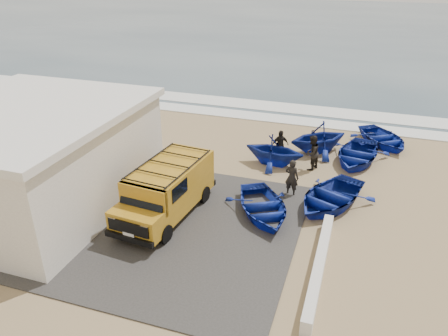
% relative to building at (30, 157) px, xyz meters
% --- Properties ---
extents(ground, '(160.00, 160.00, 0.00)m').
position_rel_building_xyz_m(ground, '(7.50, 2.00, -2.16)').
color(ground, '#A1875E').
extents(slab, '(12.00, 10.00, 0.05)m').
position_rel_building_xyz_m(slab, '(5.50, -0.00, -2.14)').
color(slab, '#3D3B38').
rests_on(slab, ground).
extents(ocean, '(180.00, 88.00, 0.01)m').
position_rel_building_xyz_m(ocean, '(7.50, 58.00, -2.16)').
color(ocean, '#385166').
rests_on(ocean, ground).
extents(surf_line, '(180.00, 1.60, 0.06)m').
position_rel_building_xyz_m(surf_line, '(7.50, 14.00, -2.13)').
color(surf_line, white).
rests_on(surf_line, ground).
extents(surf_wash, '(180.00, 2.20, 0.04)m').
position_rel_building_xyz_m(surf_wash, '(7.50, 16.50, -2.14)').
color(surf_wash, white).
rests_on(surf_wash, ground).
extents(building, '(8.40, 9.40, 4.30)m').
position_rel_building_xyz_m(building, '(0.00, 0.00, 0.00)').
color(building, white).
rests_on(building, ground).
extents(parapet, '(0.35, 6.00, 0.55)m').
position_rel_building_xyz_m(parapet, '(12.50, -1.00, -1.89)').
color(parapet, silver).
rests_on(parapet, ground).
extents(van, '(2.56, 5.46, 2.27)m').
position_rel_building_xyz_m(van, '(5.94, 0.86, -0.94)').
color(van, '#BD871C').
rests_on(van, ground).
extents(boat_near_left, '(4.31, 4.74, 0.80)m').
position_rel_building_xyz_m(boat_near_left, '(9.77, 2.01, -1.76)').
color(boat_near_left, '#132997').
rests_on(boat_near_left, ground).
extents(boat_near_right, '(4.44, 5.09, 0.88)m').
position_rel_building_xyz_m(boat_near_right, '(12.35, 3.72, -1.72)').
color(boat_near_right, '#132997').
rests_on(boat_near_right, ground).
extents(boat_mid_left, '(3.38, 3.01, 1.63)m').
position_rel_building_xyz_m(boat_mid_left, '(9.12, 7.04, -1.35)').
color(boat_mid_left, '#132997').
rests_on(boat_mid_left, ground).
extents(boat_mid_right, '(3.65, 4.64, 0.87)m').
position_rel_building_xyz_m(boat_mid_right, '(13.21, 8.73, -1.73)').
color(boat_mid_right, '#132997').
rests_on(boat_mid_right, ground).
extents(boat_far_left, '(4.49, 4.44, 1.79)m').
position_rel_building_xyz_m(boat_far_left, '(11.07, 9.34, -1.27)').
color(boat_far_left, '#132997').
rests_on(boat_far_left, ground).
extents(boat_far_right, '(4.42, 4.76, 0.80)m').
position_rel_building_xyz_m(boat_far_right, '(14.52, 11.64, -1.76)').
color(boat_far_right, '#132997').
rests_on(boat_far_right, ground).
extents(fisherman_front, '(0.70, 0.53, 1.75)m').
position_rel_building_xyz_m(fisherman_front, '(10.56, 4.14, -1.29)').
color(fisherman_front, black).
rests_on(fisherman_front, ground).
extents(fisherman_middle, '(0.99, 1.09, 1.82)m').
position_rel_building_xyz_m(fisherman_middle, '(11.03, 7.08, -1.25)').
color(fisherman_middle, black).
rests_on(fisherman_middle, ground).
extents(fisherman_back, '(1.03, 0.91, 1.67)m').
position_rel_building_xyz_m(fisherman_back, '(9.27, 7.70, -1.33)').
color(fisherman_back, black).
rests_on(fisherman_back, ground).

